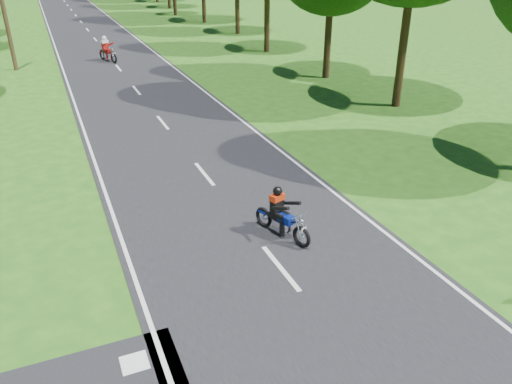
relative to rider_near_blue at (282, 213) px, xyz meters
name	(u,v)px	position (x,y,z in m)	size (l,w,h in m)	color
ground	(322,320)	(-0.66, -3.31, -0.72)	(160.00, 160.00, 0.00)	#225313
main_road	(81,22)	(-0.66, 46.69, -0.71)	(7.00, 140.00, 0.02)	black
road_markings	(81,24)	(-0.80, 44.82, -0.70)	(7.40, 140.00, 0.01)	silver
telegraph_pole	(2,1)	(-6.66, 24.69, 3.35)	(1.20, 0.26, 8.00)	#382616
rider_near_blue	(282,213)	(0.00, 0.00, 0.00)	(0.56, 1.68, 1.40)	navy
rider_far_red	(107,49)	(-0.93, 25.06, 0.12)	(0.66, 1.98, 1.65)	#9E110C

